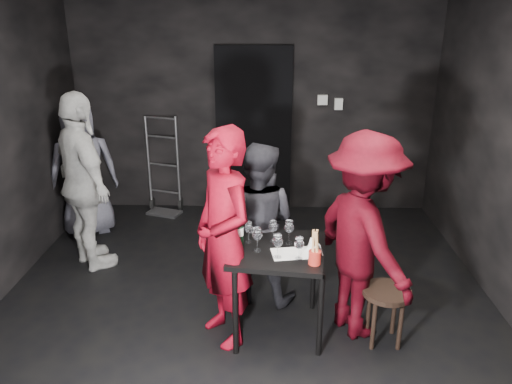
{
  "coord_description": "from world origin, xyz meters",
  "views": [
    {
      "loc": [
        0.2,
        -3.73,
        2.53
      ],
      "look_at": [
        0.09,
        0.25,
        1.04
      ],
      "focal_mm": 35.0,
      "sensor_mm": 36.0,
      "label": 1
    }
  ],
  "objects_px": {
    "stool": "(386,299)",
    "woman_black": "(258,225)",
    "wine_bottle": "(239,231)",
    "breadstick_cup": "(315,248)",
    "bystander_cream": "(82,166)",
    "tasting_table": "(278,259)",
    "hand_truck": "(165,195)",
    "man_maroon": "(364,225)",
    "bystander_grey": "(83,166)",
    "server_red": "(223,222)"
  },
  "relations": [
    {
      "from": "stool",
      "to": "woman_black",
      "type": "distance_m",
      "value": 1.25
    },
    {
      "from": "wine_bottle",
      "to": "breadstick_cup",
      "type": "relative_size",
      "value": 1.06
    },
    {
      "from": "stool",
      "to": "bystander_cream",
      "type": "height_order",
      "value": "bystander_cream"
    },
    {
      "from": "tasting_table",
      "to": "wine_bottle",
      "type": "relative_size",
      "value": 2.45
    },
    {
      "from": "hand_truck",
      "to": "man_maroon",
      "type": "xyz_separation_m",
      "value": [
        2.1,
        -2.48,
        0.72
      ]
    },
    {
      "from": "stool",
      "to": "bystander_grey",
      "type": "xyz_separation_m",
      "value": [
        -3.05,
        1.98,
        0.44
      ]
    },
    {
      "from": "woman_black",
      "to": "tasting_table",
      "type": "bearing_deg",
      "value": 123.15
    },
    {
      "from": "breadstick_cup",
      "to": "tasting_table",
      "type": "bearing_deg",
      "value": 137.19
    },
    {
      "from": "woman_black",
      "to": "stool",
      "type": "bearing_deg",
      "value": 162.21
    },
    {
      "from": "wine_bottle",
      "to": "tasting_table",
      "type": "bearing_deg",
      "value": -9.56
    },
    {
      "from": "bystander_grey",
      "to": "breadstick_cup",
      "type": "xyz_separation_m",
      "value": [
        2.46,
        -2.09,
        0.06
      ]
    },
    {
      "from": "hand_truck",
      "to": "man_maroon",
      "type": "bearing_deg",
      "value": -31.7
    },
    {
      "from": "bystander_cream",
      "to": "bystander_grey",
      "type": "distance_m",
      "value": 0.89
    },
    {
      "from": "tasting_table",
      "to": "bystander_grey",
      "type": "xyz_separation_m",
      "value": [
        -2.2,
        1.85,
        0.17
      ]
    },
    {
      "from": "stool",
      "to": "bystander_grey",
      "type": "distance_m",
      "value": 3.66
    },
    {
      "from": "bystander_cream",
      "to": "server_red",
      "type": "bearing_deg",
      "value": -168.14
    },
    {
      "from": "tasting_table",
      "to": "hand_truck",
      "type": "bearing_deg",
      "value": 119.75
    },
    {
      "from": "tasting_table",
      "to": "man_maroon",
      "type": "bearing_deg",
      "value": 2.52
    },
    {
      "from": "breadstick_cup",
      "to": "hand_truck",
      "type": "bearing_deg",
      "value": 121.67
    },
    {
      "from": "man_maroon",
      "to": "wine_bottle",
      "type": "xyz_separation_m",
      "value": [
        -0.97,
        0.02,
        -0.07
      ]
    },
    {
      "from": "server_red",
      "to": "bystander_grey",
      "type": "xyz_separation_m",
      "value": [
        -1.78,
        1.94,
        -0.19
      ]
    },
    {
      "from": "server_red",
      "to": "bystander_grey",
      "type": "distance_m",
      "value": 2.64
    },
    {
      "from": "bystander_grey",
      "to": "wine_bottle",
      "type": "xyz_separation_m",
      "value": [
        1.89,
        -1.79,
        0.04
      ]
    },
    {
      "from": "server_red",
      "to": "bystander_cream",
      "type": "distance_m",
      "value": 1.88
    },
    {
      "from": "breadstick_cup",
      "to": "bystander_cream",
      "type": "bearing_deg",
      "value": 148.96
    },
    {
      "from": "stool",
      "to": "tasting_table",
      "type": "bearing_deg",
      "value": 170.92
    },
    {
      "from": "hand_truck",
      "to": "woman_black",
      "type": "bearing_deg",
      "value": -39.7
    },
    {
      "from": "man_maroon",
      "to": "bystander_grey",
      "type": "xyz_separation_m",
      "value": [
        -2.86,
        1.82,
        -0.12
      ]
    },
    {
      "from": "woman_black",
      "to": "wine_bottle",
      "type": "height_order",
      "value": "woman_black"
    },
    {
      "from": "server_red",
      "to": "woman_black",
      "type": "height_order",
      "value": "server_red"
    },
    {
      "from": "stool",
      "to": "man_maroon",
      "type": "relative_size",
      "value": 0.25
    },
    {
      "from": "bystander_cream",
      "to": "breadstick_cup",
      "type": "distance_m",
      "value": 2.53
    },
    {
      "from": "server_red",
      "to": "bystander_grey",
      "type": "bearing_deg",
      "value": -171.81
    },
    {
      "from": "woman_black",
      "to": "bystander_grey",
      "type": "distance_m",
      "value": 2.43
    },
    {
      "from": "hand_truck",
      "to": "stool",
      "type": "distance_m",
      "value": 3.5
    },
    {
      "from": "wine_bottle",
      "to": "man_maroon",
      "type": "bearing_deg",
      "value": -1.35
    },
    {
      "from": "server_red",
      "to": "man_maroon",
      "type": "xyz_separation_m",
      "value": [
        1.08,
        0.13,
        -0.07
      ]
    },
    {
      "from": "man_maroon",
      "to": "breadstick_cup",
      "type": "xyz_separation_m",
      "value": [
        -0.4,
        -0.27,
        -0.06
      ]
    },
    {
      "from": "bystander_cream",
      "to": "breadstick_cup",
      "type": "height_order",
      "value": "bystander_cream"
    },
    {
      "from": "woman_black",
      "to": "bystander_cream",
      "type": "distance_m",
      "value": 1.84
    },
    {
      "from": "bystander_grey",
      "to": "woman_black",
      "type": "bearing_deg",
      "value": 121.27
    },
    {
      "from": "server_red",
      "to": "wine_bottle",
      "type": "height_order",
      "value": "server_red"
    },
    {
      "from": "wine_bottle",
      "to": "server_red",
      "type": "bearing_deg",
      "value": -125.55
    },
    {
      "from": "server_red",
      "to": "wine_bottle",
      "type": "relative_size",
      "value": 6.61
    },
    {
      "from": "stool",
      "to": "wine_bottle",
      "type": "bearing_deg",
      "value": 170.79
    },
    {
      "from": "server_red",
      "to": "woman_black",
      "type": "relative_size",
      "value": 1.41
    },
    {
      "from": "hand_truck",
      "to": "breadstick_cup",
      "type": "distance_m",
      "value": 3.3
    },
    {
      "from": "stool",
      "to": "breadstick_cup",
      "type": "relative_size",
      "value": 1.62
    },
    {
      "from": "wine_bottle",
      "to": "stool",
      "type": "bearing_deg",
      "value": -9.21
    },
    {
      "from": "tasting_table",
      "to": "bystander_cream",
      "type": "bearing_deg",
      "value": 150.9
    }
  ]
}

